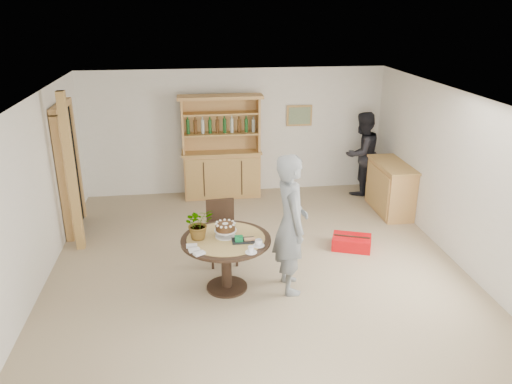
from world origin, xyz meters
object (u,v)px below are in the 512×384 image
at_px(adult_person, 362,154).
at_px(red_suitcase, 352,242).
at_px(dining_table, 226,248).
at_px(dining_chair, 222,227).
at_px(teen_boy, 291,224).
at_px(sideboard, 391,188).
at_px(hutch, 222,163).

height_order(adult_person, red_suitcase, adult_person).
relative_size(dining_table, dining_chair, 1.27).
xyz_separation_m(dining_chair, teen_boy, (0.86, -0.93, 0.42)).
relative_size(sideboard, dining_table, 1.05).
relative_size(sideboard, dining_chair, 1.33).
bearing_deg(teen_boy, hutch, 8.25).
relative_size(dining_table, adult_person, 0.71).
xyz_separation_m(hutch, sideboard, (3.04, -1.24, -0.22)).
height_order(sideboard, adult_person, adult_person).
height_order(dining_chair, adult_person, adult_person).
xyz_separation_m(dining_table, dining_chair, (-0.01, 0.83, -0.07)).
xyz_separation_m(dining_chair, adult_person, (2.99, 2.47, 0.31)).
bearing_deg(dining_table, teen_boy, -6.71).
bearing_deg(sideboard, hutch, 157.79).
xyz_separation_m(hutch, teen_boy, (0.67, -3.64, 0.27)).
distance_m(hutch, adult_person, 2.81).
bearing_deg(sideboard, dining_chair, -155.54).
distance_m(teen_boy, adult_person, 4.01).
bearing_deg(adult_person, dining_table, 19.53).
distance_m(dining_table, adult_person, 4.45).
relative_size(sideboard, teen_boy, 0.66).
xyz_separation_m(sideboard, red_suitcase, (-1.16, -1.37, -0.37)).
xyz_separation_m(sideboard, teen_boy, (-2.37, -2.40, 0.48)).
distance_m(dining_table, dining_chair, 0.83).
xyz_separation_m(hutch, red_suitcase, (1.88, -2.61, -0.59)).
relative_size(hutch, dining_chair, 2.16).
bearing_deg(adult_person, dining_chair, 11.21).
relative_size(dining_chair, adult_person, 0.56).
height_order(sideboard, dining_chair, dining_chair).
distance_m(hutch, sideboard, 3.29).
distance_m(hutch, teen_boy, 3.71).
bearing_deg(red_suitcase, dining_chair, -156.63).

